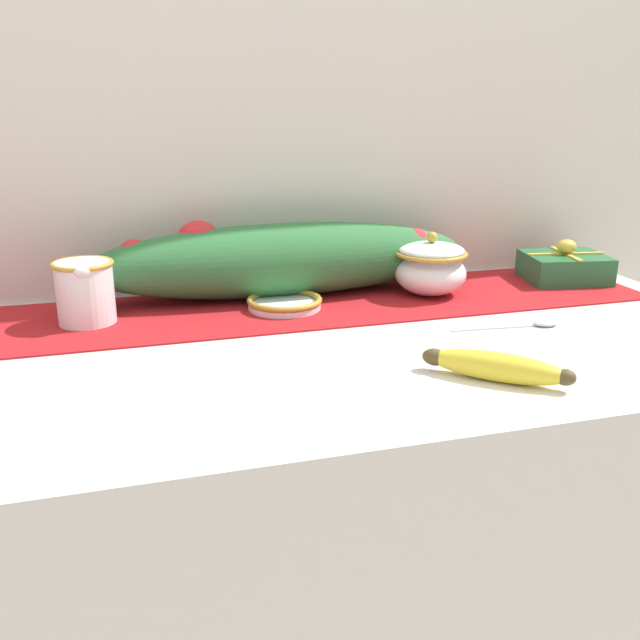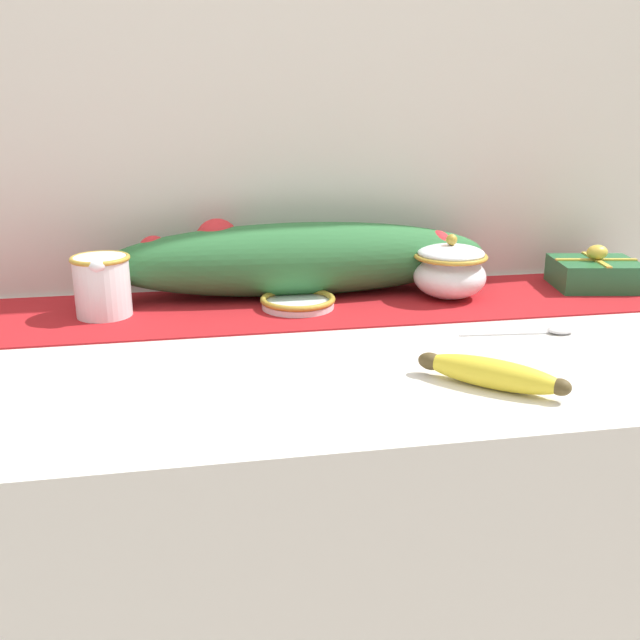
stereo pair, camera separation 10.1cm
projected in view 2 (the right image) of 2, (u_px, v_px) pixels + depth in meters
name	position (u px, v px, depth m)	size (l,w,h in m)	color
countertop	(327.00, 586.00, 1.20)	(1.40, 0.68, 0.87)	silver
back_wall	(291.00, 108.00, 1.31)	(2.20, 0.04, 2.40)	silver
table_runner	(307.00, 306.00, 1.25)	(1.29, 0.28, 0.00)	#A8191E
cream_pitcher	(102.00, 283.00, 1.17)	(0.10, 0.11, 0.10)	white
sugar_bowl	(450.00, 270.00, 1.28)	(0.13, 0.13, 0.12)	white
small_dish	(298.00, 302.00, 1.23)	(0.13, 0.13, 0.02)	white
banana	(491.00, 373.00, 0.90)	(0.16, 0.15, 0.04)	yellow
spoon	(553.00, 331.00, 1.10)	(0.18, 0.03, 0.01)	silver
gift_box	(595.00, 273.00, 1.35)	(0.17, 0.15, 0.08)	#236638
poinsettia_garland	(299.00, 258.00, 1.29)	(0.70, 0.15, 0.14)	#2D6B38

